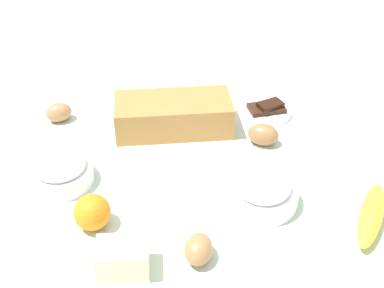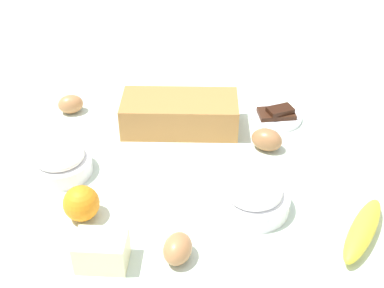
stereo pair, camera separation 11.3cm
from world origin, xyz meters
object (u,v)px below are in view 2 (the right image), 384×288
banana (363,230)px  egg_beside_bowl (71,104)px  butter_block (102,251)px  egg_near_butter (267,140)px  sugar_bowl (253,197)px  loaf_pan (180,113)px  flour_bowl (60,161)px  orange_fruit (81,203)px  chocolate_plate (276,115)px  egg_loose (178,249)px

banana → egg_beside_bowl: size_ratio=2.95×
butter_block → egg_near_butter: bearing=38.4°
sugar_bowl → banana: 0.21m
loaf_pan → banana: (0.29, -0.42, -0.02)m
sugar_bowl → egg_beside_bowl: sugar_bowl is taller
flour_bowl → egg_beside_bowl: (0.01, 0.25, -0.01)m
orange_fruit → sugar_bowl: bearing=-3.4°
chocolate_plate → flour_bowl: bearing=-164.4°
egg_beside_bowl → chocolate_plate: size_ratio=0.50×
butter_block → flour_bowl: bearing=108.6°
egg_beside_bowl → chocolate_plate: (0.52, -0.10, -0.01)m
orange_fruit → butter_block: orange_fruit is taller
loaf_pan → butter_block: (-0.19, -0.41, -0.01)m
flour_bowl → egg_near_butter: size_ratio=1.86×
flour_bowl → orange_fruit: size_ratio=1.90×
flour_bowl → chocolate_plate: size_ratio=1.04×
egg_loose → chocolate_plate: 0.52m
loaf_pan → butter_block: loaf_pan is taller
loaf_pan → orange_fruit: 0.37m
banana → egg_beside_bowl: 0.77m
chocolate_plate → sugar_bowl: bearing=-113.4°
banana → chocolate_plate: bearing=96.4°
banana → orange_fruit: bearing=166.3°
sugar_bowl → banana: size_ratio=0.77×
banana → flour_bowl: bearing=154.3°
orange_fruit → egg_loose: size_ratio=1.06×
banana → egg_near_butter: 0.32m
banana → egg_loose: (-0.35, -0.00, 0.01)m
banana → chocolate_plate: size_ratio=1.46×
loaf_pan → sugar_bowl: loaf_pan is taller
loaf_pan → chocolate_plate: (0.25, 0.01, -0.03)m
orange_fruit → egg_near_butter: orange_fruit is taller
butter_block → chocolate_plate: butter_block is taller
flour_bowl → egg_near_butter: 0.47m
sugar_bowl → orange_fruit: 0.34m
egg_near_butter → egg_loose: size_ratio=1.08×
loaf_pan → sugar_bowl: (0.11, -0.31, -0.01)m
egg_loose → orange_fruit: bearing=142.6°
orange_fruit → egg_loose: 0.22m
orange_fruit → butter_block: (0.04, -0.12, -0.01)m
butter_block → egg_loose: size_ratio=1.34×
flour_bowl → sugar_bowl: size_ratio=0.92×
banana → egg_loose: size_ratio=2.83×
egg_beside_bowl → egg_near_butter: bearing=-26.1°
egg_near_butter → egg_beside_bowl: size_ratio=1.12×
orange_fruit → egg_beside_bowl: (-0.04, 0.40, -0.01)m
banana → egg_near_butter: (-0.11, 0.30, 0.01)m
egg_loose → chocolate_plate: (0.30, 0.43, -0.02)m
sugar_bowl → banana: bearing=-30.2°
loaf_pan → chocolate_plate: bearing=10.4°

